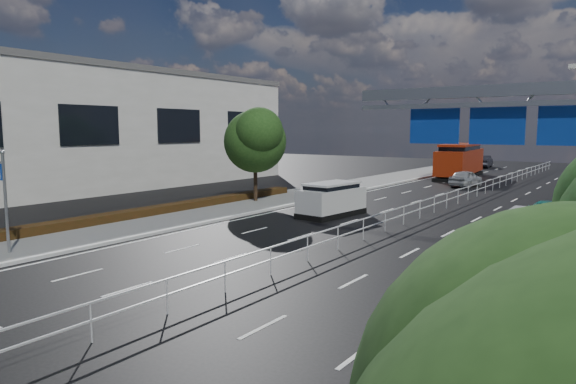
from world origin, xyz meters
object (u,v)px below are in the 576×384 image
Objects in this scene: white_minivan at (332,200)px; red_bus at (460,160)px; near_car_dark at (484,161)px; near_car_silver at (466,178)px; parked_car_teal at (548,214)px; overhead_gantry at (518,117)px; silver_minivan at (534,247)px.

red_bus is at bearing 98.24° from white_minivan.
red_bus reaches higher than near_car_dark.
near_car_silver is 0.93× the size of parked_car_teal.
overhead_gantry is 55.02m from near_car_dark.
near_car_silver reaches higher than parked_car_teal.
near_car_dark is 45.29m from parked_car_teal.
overhead_gantry is 2.02× the size of near_car_dark.
parked_car_teal is at bearing -69.74° from red_bus.
overhead_gantry reaches higher than near_car_silver.
overhead_gantry is 4.74m from silver_minivan.
silver_minivan is 11.02m from parked_car_teal.
near_car_silver is (-9.60, 27.10, -4.85)m from overhead_gantry.
silver_minivan is at bearing -47.11° from overhead_gantry.
red_bus reaches higher than white_minivan.
white_minivan is 1.09× the size of near_car_silver.
overhead_gantry is 13.75m from white_minivan.
overhead_gantry reaches higher than parked_car_teal.
white_minivan is at bearing 149.37° from silver_minivan.
overhead_gantry is at bearing 114.73° from near_car_silver.
parked_car_teal is at bearing 123.76° from near_car_silver.
silver_minivan reaches higher than white_minivan.
white_minivan is at bearing -93.06° from red_bus.
white_minivan is at bearing 151.73° from overhead_gantry.
near_car_dark is 56.11m from silver_minivan.
near_car_dark is at bearing 90.85° from red_bus.
overhead_gantry is 11.05m from parked_car_teal.
red_bus reaches higher than parked_car_teal.
overhead_gantry is at bearing -75.98° from red_bus.
white_minivan is 1.01× the size of parked_car_teal.
silver_minivan is (15.70, -53.86, 0.26)m from near_car_dark.
parked_car_teal is (-1.23, 10.94, -0.43)m from silver_minivan.
red_bus is 2.62× the size of parked_car_teal.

